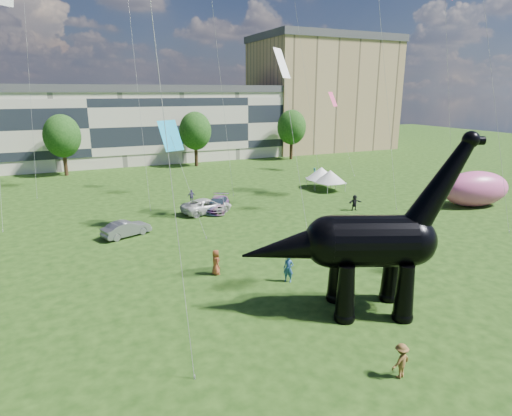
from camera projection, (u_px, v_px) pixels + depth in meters
name	position (u px, v px, depth m)	size (l,w,h in m)	color
ground	(348.00, 337.00, 21.75)	(220.00, 220.00, 0.00)	#16330C
terrace_row	(87.00, 129.00, 71.41)	(78.00, 11.00, 12.00)	beige
apartment_block	(322.00, 96.00, 91.88)	(28.00, 18.00, 22.00)	tan
tree_mid_left	(62.00, 133.00, 61.83)	(5.20, 5.20, 9.44)	#382314
tree_mid_right	(195.00, 128.00, 69.81)	(5.20, 5.20, 9.44)	#382314
tree_far_right	(292.00, 124.00, 77.00)	(5.20, 5.20, 9.44)	#382314
dinosaur_sculpture	(362.00, 244.00, 23.48)	(12.50, 6.79, 10.52)	black
car_grey	(126.00, 229.00, 36.69)	(1.46, 4.18, 1.38)	slate
car_white	(207.00, 206.00, 43.83)	(2.45, 5.32, 1.48)	silver
car_dark	(218.00, 204.00, 44.57)	(2.00, 4.92, 1.43)	#595960
gazebo_near	(330.00, 176.00, 53.24)	(3.95, 3.95, 2.61)	silver
gazebo_far	(321.00, 173.00, 54.84)	(4.40, 4.40, 2.71)	white
inflatable_pink	(475.00, 189.00, 46.09)	(7.66, 3.83, 3.83)	#D95496
visitors	(246.00, 232.00, 35.28)	(48.69, 38.40, 1.89)	brown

